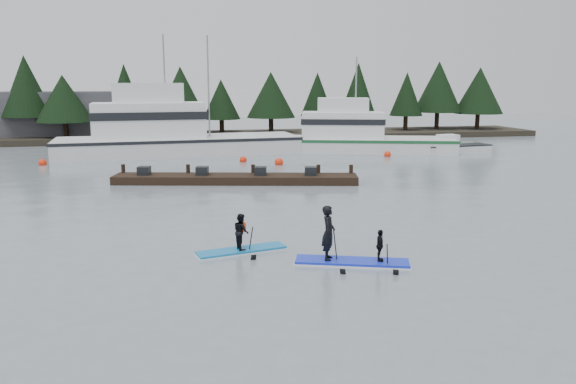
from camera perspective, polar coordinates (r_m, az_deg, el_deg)
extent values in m
plane|color=slate|center=(19.81, 3.50, -6.41)|extent=(160.00, 160.00, 0.00)
cube|color=#2D281E|center=(60.70, -6.86, 5.68)|extent=(70.00, 8.00, 0.60)
cube|color=#4C4C51|center=(62.98, -19.97, 7.30)|extent=(18.00, 6.00, 5.00)
cube|color=silver|center=(48.20, -10.95, 3.96)|extent=(20.13, 6.85, 2.64)
cube|color=white|center=(47.82, -13.93, 7.10)|extent=(9.16, 4.56, 2.86)
cylinder|color=gray|center=(47.78, -12.40, 10.42)|extent=(0.14, 0.14, 8.29)
cube|color=silver|center=(49.56, 7.67, 4.23)|extent=(16.03, 8.50, 2.20)
cube|color=white|center=(49.28, 5.57, 6.81)|extent=(7.54, 4.97, 2.20)
cylinder|color=gray|center=(49.19, 6.90, 9.48)|extent=(0.14, 0.14, 6.84)
cube|color=silver|center=(50.21, 16.72, 4.22)|extent=(6.11, 2.48, 0.69)
cube|color=black|center=(33.83, -5.34, 1.33)|extent=(14.64, 4.99, 0.49)
sphere|color=red|center=(46.50, 10.07, 3.58)|extent=(0.57, 0.57, 0.57)
sphere|color=red|center=(41.22, -0.93, 2.80)|extent=(0.63, 0.63, 0.63)
sphere|color=red|center=(44.72, -23.65, 2.52)|extent=(0.58, 0.58, 0.58)
sphere|color=red|center=(42.78, -4.57, 3.07)|extent=(0.55, 0.55, 0.55)
cube|color=#126EAE|center=(20.15, -4.75, -5.94)|extent=(3.31, 1.49, 0.12)
imported|color=black|center=(19.96, -4.78, -4.01)|extent=(0.62, 0.72, 1.29)
cube|color=#FF4715|center=(19.92, -4.79, -3.58)|extent=(0.34, 0.26, 0.32)
cylinder|color=black|center=(19.96, -3.87, -5.36)|extent=(0.11, 0.89, 1.50)
cube|color=#162CD1|center=(18.95, 6.52, -7.07)|extent=(3.85, 2.04, 0.13)
imported|color=black|center=(18.69, 4.13, -4.14)|extent=(0.63, 0.77, 1.84)
cylinder|color=black|center=(18.59, 4.85, -5.63)|extent=(0.48, 0.91, 1.69)
imported|color=black|center=(18.79, 9.32, -5.39)|extent=(0.45, 0.68, 1.07)
cylinder|color=black|center=(18.73, 10.07, -6.97)|extent=(0.41, 0.77, 1.43)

